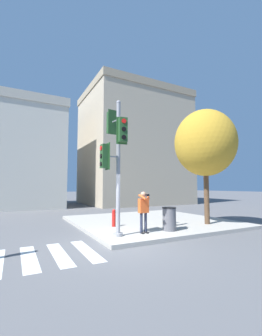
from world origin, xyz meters
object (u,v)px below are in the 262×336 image
Objects in this scene: street_tree at (205,143)px; fire_hydrant at (114,218)px; trash_bin at (169,219)px; person_photographer at (144,208)px; traffic_signal_pole at (115,150)px.

street_tree reaches higher than fire_hydrant.
street_tree reaches higher than trash_bin.
traffic_signal_pole is at bearing 179.91° from person_photographer.
person_photographer is 2.08m from fire_hydrant.
traffic_signal_pole reaches higher than fire_hydrant.
street_tree reaches higher than person_photographer.
trash_bin is at bearing -49.20° from fire_hydrant.
trash_bin is (1.71, -1.99, 0.10)m from fire_hydrant.
trash_bin is (1.24, -0.05, -0.51)m from person_photographer.
traffic_signal_pole is 3.18× the size of person_photographer.
fire_hydrant is at bearing 161.21° from street_tree.
trash_bin reaches higher than fire_hydrant.
fire_hydrant is (-0.48, 1.93, -0.60)m from person_photographer.
trash_bin is at bearing -169.97° from street_tree.
person_photographer is 2.08× the size of fire_hydrant.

